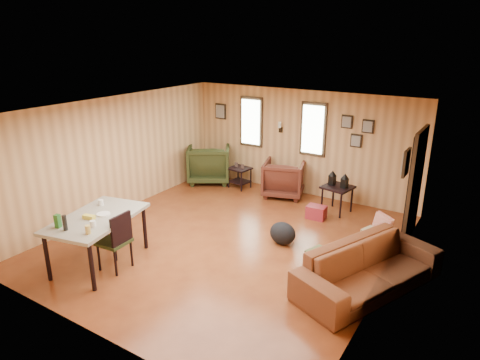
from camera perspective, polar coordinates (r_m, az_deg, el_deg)
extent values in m
cube|color=brown|center=(7.84, -1.58, -8.15)|extent=(5.50, 6.00, 0.02)
cube|color=#997C5B|center=(7.08, -1.76, 9.57)|extent=(5.50, 6.00, 0.02)
cube|color=tan|center=(9.91, 8.13, 4.96)|extent=(5.50, 0.02, 2.40)
cube|color=tan|center=(5.35, -20.18, -8.53)|extent=(5.50, 0.02, 2.40)
cube|color=tan|center=(9.14, -16.19, 3.21)|extent=(0.02, 6.00, 2.40)
cube|color=tan|center=(6.35, 19.52, -4.03)|extent=(0.02, 6.00, 2.40)
cube|color=black|center=(10.39, 1.54, 7.76)|extent=(0.60, 0.05, 1.20)
cube|color=#E0F2D1|center=(10.35, 1.43, 7.73)|extent=(0.48, 0.04, 1.06)
cube|color=black|center=(9.68, 9.75, 6.67)|extent=(0.60, 0.05, 1.20)
cube|color=#E0F2D1|center=(9.65, 9.66, 6.63)|extent=(0.48, 0.04, 1.06)
cube|color=black|center=(10.01, 5.44, 6.68)|extent=(0.07, 0.05, 0.12)
cylinder|color=silver|center=(9.93, 5.30, 7.35)|extent=(0.07, 0.07, 0.14)
cube|color=black|center=(8.23, 22.32, -0.66)|extent=(0.06, 1.00, 2.05)
cube|color=black|center=(8.24, 22.05, -0.61)|extent=(0.04, 0.82, 1.90)
cube|color=black|center=(9.38, 14.08, 7.55)|extent=(0.24, 0.04, 0.28)
cube|color=#9E998C|center=(9.35, 14.02, 7.52)|extent=(0.19, 0.02, 0.22)
cube|color=black|center=(9.26, 16.70, 6.86)|extent=(0.24, 0.04, 0.28)
cube|color=#9E998C|center=(9.23, 16.65, 6.83)|extent=(0.19, 0.02, 0.22)
cube|color=black|center=(9.39, 15.23, 5.09)|extent=(0.24, 0.04, 0.28)
cube|color=#9E998C|center=(9.36, 15.17, 5.05)|extent=(0.19, 0.02, 0.22)
cube|color=black|center=(10.84, -2.59, 9.13)|extent=(0.30, 0.04, 0.38)
cube|color=#9E998C|center=(10.81, -2.68, 9.11)|extent=(0.24, 0.02, 0.31)
cube|color=black|center=(6.99, 21.30, 2.18)|extent=(0.04, 0.34, 0.42)
cube|color=#9E998C|center=(7.00, 21.06, 2.22)|extent=(0.02, 0.27, 0.34)
imported|color=brown|center=(6.54, 16.91, -10.31)|extent=(1.54, 2.42, 0.91)
imported|color=#4C2117|center=(9.84, 5.87, 0.43)|extent=(1.09, 1.06, 0.91)
imported|color=#2A3317|center=(10.75, -4.16, 2.47)|extent=(1.37, 1.35, 1.04)
cube|color=black|center=(10.28, -0.05, 1.55)|extent=(0.55, 0.51, 0.04)
cube|color=black|center=(10.39, -0.05, -0.18)|extent=(0.50, 0.46, 0.03)
cylinder|color=black|center=(10.36, -1.54, 0.23)|extent=(0.04, 0.04, 0.48)
cylinder|color=black|center=(10.11, 0.18, -0.25)|extent=(0.04, 0.04, 0.48)
cylinder|color=black|center=(10.61, -0.26, 0.70)|extent=(0.04, 0.04, 0.48)
cylinder|color=black|center=(10.37, 1.45, 0.24)|extent=(0.04, 0.04, 0.48)
cube|color=#40302B|center=(10.33, -0.50, 2.06)|extent=(0.09, 0.03, 0.12)
cube|color=#40302B|center=(10.21, 0.33, 1.83)|extent=(0.08, 0.03, 0.11)
cube|color=black|center=(9.06, 12.91, -0.95)|extent=(0.65, 0.65, 0.04)
cylinder|color=black|center=(9.09, 10.87, -2.62)|extent=(0.05, 0.05, 0.55)
cylinder|color=black|center=(8.88, 13.27, -3.31)|extent=(0.05, 0.05, 0.55)
cylinder|color=black|center=(9.44, 12.32, -1.88)|extent=(0.05, 0.05, 0.55)
cylinder|color=black|center=(9.24, 14.66, -2.53)|extent=(0.05, 0.05, 0.55)
cube|color=black|center=(9.09, 12.19, -0.02)|extent=(0.14, 0.14, 0.20)
cone|color=black|center=(9.04, 12.25, 0.91)|extent=(0.19, 0.19, 0.11)
cube|color=black|center=(8.96, 13.75, -0.42)|extent=(0.14, 0.14, 0.20)
cone|color=black|center=(8.91, 13.83, 0.52)|extent=(0.19, 0.19, 0.11)
cube|color=maroon|center=(8.82, 10.14, -4.25)|extent=(0.39, 0.28, 0.27)
ellipsoid|color=black|center=(7.68, 5.70, -7.09)|extent=(0.57, 0.50, 0.41)
cube|color=#484E2C|center=(6.44, 10.89, -9.98)|extent=(0.49, 0.44, 0.13)
cube|color=red|center=(7.53, 18.51, -5.49)|extent=(0.37, 0.21, 0.36)
cube|color=gray|center=(7.37, 17.45, -6.81)|extent=(0.41, 0.36, 0.10)
cube|color=gray|center=(7.15, -18.58, -4.87)|extent=(1.28, 1.78, 0.05)
cylinder|color=black|center=(7.12, -24.34, -9.37)|extent=(0.08, 0.08, 0.77)
cylinder|color=black|center=(6.61, -19.15, -10.90)|extent=(0.08, 0.08, 0.77)
cylinder|color=black|center=(8.05, -17.52, -5.24)|extent=(0.08, 0.08, 0.77)
cylinder|color=black|center=(7.60, -12.59, -6.24)|extent=(0.08, 0.08, 0.77)
cylinder|color=silver|center=(6.78, -19.03, -5.55)|extent=(0.10, 0.10, 0.10)
cylinder|color=silver|center=(7.57, -18.06, -2.87)|extent=(0.10, 0.10, 0.10)
cube|color=#215920|center=(6.93, -23.13, -5.05)|extent=(0.09, 0.09, 0.20)
cylinder|color=black|center=(6.78, -22.32, -5.31)|extent=(0.08, 0.08, 0.24)
cylinder|color=tan|center=(6.58, -19.62, -6.24)|extent=(0.09, 0.09, 0.13)
cylinder|color=silver|center=(7.18, -17.75, -4.35)|extent=(0.25, 0.25, 0.02)
cube|color=gold|center=(7.09, -19.51, -4.68)|extent=(0.21, 0.12, 0.06)
cube|color=#2A3317|center=(7.06, -16.47, -7.89)|extent=(0.46, 0.46, 0.05)
cube|color=black|center=(6.83, -15.55, -6.33)|extent=(0.07, 0.42, 0.48)
cylinder|color=black|center=(7.18, -18.30, -9.76)|extent=(0.04, 0.04, 0.46)
cylinder|color=black|center=(6.95, -16.27, -10.56)|extent=(0.04, 0.04, 0.46)
cylinder|color=black|center=(7.39, -16.31, -8.70)|extent=(0.04, 0.04, 0.46)
cylinder|color=black|center=(7.17, -14.27, -9.42)|extent=(0.04, 0.04, 0.46)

